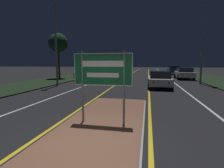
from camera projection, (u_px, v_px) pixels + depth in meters
The scene contains 19 objects.
ground_plane at pixel (85, 150), 4.22m from camera, with size 160.00×160.00×0.00m, color black.
median_island at pixel (103, 124), 5.90m from camera, with size 2.74×7.98×0.10m.
verge_left at pixel (72, 77), 25.56m from camera, with size 5.00×100.00×0.08m.
verge_right at pixel (214, 79), 21.75m from camera, with size 5.00×100.00×0.08m.
centre_line_yellow_left at pixel (129, 75), 28.83m from camera, with size 0.12×70.00×0.01m.
centre_line_yellow_right at pixel (149, 76), 28.21m from camera, with size 0.12×70.00×0.01m.
lane_line_white_left at pixel (114, 75), 29.36m from camera, with size 0.12×70.00×0.01m.
lane_line_white_right at pixel (166, 76), 27.68m from camera, with size 0.12×70.00×0.01m.
edge_line_white_left at pixel (97, 75), 29.96m from camera, with size 0.10×70.00×0.01m.
edge_line_white_right at pixel (186, 76), 27.08m from camera, with size 0.10×70.00×0.01m.
highway_sign at pixel (103, 73), 5.68m from camera, with size 1.95×0.07×2.41m.
streetlight_left_near at pixel (55, 17), 15.34m from camera, with size 0.50×0.50×9.78m.
streetlight_right_near at pixel (204, 16), 16.56m from camera, with size 0.50×0.50×10.45m.
car_receding_0 at pixel (160, 79), 14.78m from camera, with size 1.94×4.24×1.39m.
car_receding_1 at pixel (184, 73), 22.41m from camera, with size 1.99×4.45×1.47m.
car_receding_2 at pixel (173, 70), 31.91m from camera, with size 1.85×4.37×1.53m.
car_approaching_0 at pixel (87, 74), 21.55m from camera, with size 1.85×4.06×1.48m.
car_approaching_1 at pixel (127, 69), 35.14m from camera, with size 1.88×4.13×1.45m.
roadside_palm_left at pixel (58, 43), 22.39m from camera, with size 2.42×2.42×5.77m.
Camera 1 is at (1.44, -3.78, 2.10)m, focal length 28.00 mm.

